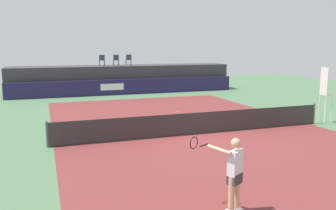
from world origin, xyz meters
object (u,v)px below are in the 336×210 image
(tennis_player, at_px, (233,173))
(spectator_chair_left, at_px, (116,60))
(net_post_far, at_px, (314,114))
(umpire_chair, at_px, (325,91))
(net_post_near, at_px, (47,135))
(spectator_chair_far_left, at_px, (102,60))
(tennis_ball, at_px, (177,112))
(spectator_chair_center, at_px, (129,59))

(tennis_player, bearing_deg, spectator_chair_left, 85.48)
(tennis_player, bearing_deg, net_post_far, 39.38)
(spectator_chair_left, xyz_separation_m, tennis_player, (-1.74, -22.05, -1.73))
(umpire_chair, bearing_deg, net_post_near, 179.96)
(spectator_chair_far_left, bearing_deg, net_post_far, -62.04)
(net_post_near, height_order, tennis_ball, net_post_near)
(spectator_chair_far_left, relative_size, spectator_chair_center, 1.00)
(spectator_chair_left, xyz_separation_m, spectator_chair_center, (1.10, 0.25, 0.00))
(spectator_chair_far_left, distance_m, spectator_chair_center, 2.30)
(spectator_chair_left, xyz_separation_m, net_post_far, (6.77, -15.06, -2.19))
(net_post_near, bearing_deg, tennis_ball, 34.70)
(net_post_far, height_order, tennis_ball, net_post_far)
(spectator_chair_center, distance_m, tennis_player, 22.54)
(spectator_chair_far_left, distance_m, tennis_ball, 10.69)
(net_post_near, xyz_separation_m, tennis_ball, (7.11, 4.92, -0.46))
(spectator_chair_left, relative_size, tennis_ball, 13.06)
(umpire_chair, distance_m, net_post_near, 13.02)
(spectator_chair_far_left, bearing_deg, spectator_chair_left, 5.99)
(spectator_chair_left, relative_size, tennis_player, 0.50)
(tennis_player, bearing_deg, net_post_near, 119.13)
(spectator_chair_center, bearing_deg, spectator_chair_far_left, -170.78)
(spectator_chair_left, height_order, net_post_far, spectator_chair_left)
(spectator_chair_center, xyz_separation_m, net_post_far, (5.66, -15.31, -2.19))
(spectator_chair_center, relative_size, umpire_chair, 0.32)
(net_post_far, bearing_deg, spectator_chair_far_left, 117.96)
(spectator_chair_far_left, bearing_deg, net_post_near, -106.65)
(spectator_chair_far_left, relative_size, umpire_chair, 0.32)
(spectator_chair_center, distance_m, umpire_chair, 16.58)
(spectator_chair_far_left, xyz_separation_m, umpire_chair, (8.51, -14.95, -1.11))
(spectator_chair_center, height_order, umpire_chair, spectator_chair_center)
(umpire_chair, bearing_deg, spectator_chair_far_left, 119.65)
(net_post_far, relative_size, tennis_ball, 14.71)
(spectator_chair_left, relative_size, umpire_chair, 0.32)
(umpire_chair, distance_m, tennis_player, 11.47)
(umpire_chair, xyz_separation_m, tennis_player, (-9.08, -6.98, -0.63))
(spectator_chair_center, bearing_deg, net_post_far, -69.70)
(net_post_near, xyz_separation_m, net_post_far, (12.40, 0.00, 0.00))
(umpire_chair, bearing_deg, tennis_ball, 139.94)
(net_post_far, xyz_separation_m, tennis_player, (-8.51, -6.98, 0.46))
(net_post_near, relative_size, net_post_far, 1.00)
(spectator_chair_center, distance_m, net_post_far, 16.47)
(net_post_near, xyz_separation_m, tennis_player, (3.89, -6.98, 0.46))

